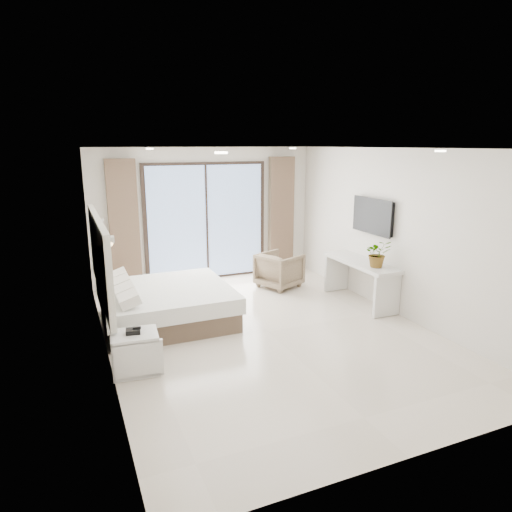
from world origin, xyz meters
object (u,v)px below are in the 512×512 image
object	(u,v)px
nightstand	(135,353)
armchair	(279,268)
bed	(165,304)
console_desk	(360,272)

from	to	relation	value
nightstand	armchair	world-z (taller)	armchair
armchair	bed	bearing A→B (deg)	87.59
nightstand	console_desk	distance (m)	4.21
bed	console_desk	size ratio (longest dim) A/B	1.18
nightstand	console_desk	xyz separation A→B (m)	(4.06, 1.06, 0.31)
bed	console_desk	world-z (taller)	console_desk
console_desk	armchair	world-z (taller)	console_desk
bed	nightstand	xyz separation A→B (m)	(-0.69, -1.51, -0.03)
armchair	console_desk	bearing A→B (deg)	-170.00
nightstand	console_desk	world-z (taller)	console_desk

